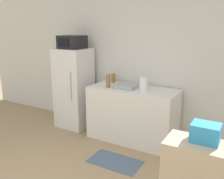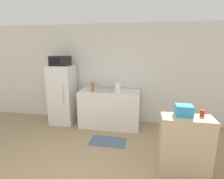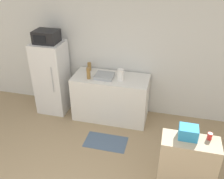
# 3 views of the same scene
# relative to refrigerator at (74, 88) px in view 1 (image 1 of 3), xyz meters

# --- Properties ---
(wall_back) EXTENTS (8.00, 0.06, 2.60)m
(wall_back) POSITION_rel_refrigerator_xyz_m (1.21, 0.41, 0.52)
(wall_back) COLOR silver
(wall_back) RESTS_ON ground_plane
(refrigerator) EXTENTS (0.61, 0.60, 1.55)m
(refrigerator) POSITION_rel_refrigerator_xyz_m (0.00, 0.00, 0.00)
(refrigerator) COLOR silver
(refrigerator) RESTS_ON ground_plane
(microwave) EXTENTS (0.46, 0.39, 0.24)m
(microwave) POSITION_rel_refrigerator_xyz_m (-0.00, -0.00, 0.90)
(microwave) COLOR black
(microwave) RESTS_ON refrigerator
(counter) EXTENTS (1.51, 0.68, 0.94)m
(counter) POSITION_rel_refrigerator_xyz_m (1.28, 0.00, -0.31)
(counter) COLOR silver
(counter) RESTS_ON ground_plane
(sink_basin) EXTENTS (0.36, 0.33, 0.06)m
(sink_basin) POSITION_rel_refrigerator_xyz_m (1.16, -0.02, 0.19)
(sink_basin) COLOR #9EA3A8
(sink_basin) RESTS_ON counter
(bottle_tall) EXTENTS (0.07, 0.07, 0.23)m
(bottle_tall) POSITION_rel_refrigerator_xyz_m (0.88, -0.15, 0.28)
(bottle_tall) COLOR olive
(bottle_tall) RESTS_ON counter
(bottle_short) EXTENTS (0.08, 0.08, 0.17)m
(bottle_short) POSITION_rel_refrigerator_xyz_m (0.77, 0.21, 0.25)
(bottle_short) COLOR olive
(bottle_short) RESTS_ON counter
(basket) EXTENTS (0.25, 0.20, 0.17)m
(basket) POSITION_rel_refrigerator_xyz_m (2.73, -1.54, 0.29)
(basket) COLOR #2D8EC6
(basket) RESTS_ON shelf_cabinet
(paper_towel_roll) EXTENTS (0.13, 0.13, 0.23)m
(paper_towel_roll) POSITION_rel_refrigerator_xyz_m (1.50, -0.07, 0.28)
(paper_towel_roll) COLOR white
(paper_towel_roll) RESTS_ON counter
(kitchen_rug) EXTENTS (0.78, 0.45, 0.01)m
(kitchen_rug) POSITION_rel_refrigerator_xyz_m (1.40, -0.82, -0.77)
(kitchen_rug) COLOR slate
(kitchen_rug) RESTS_ON ground_plane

